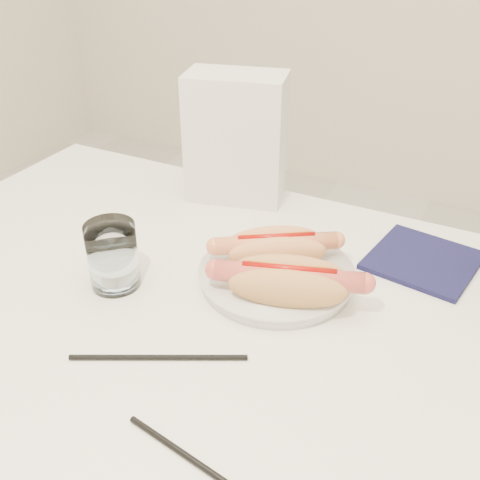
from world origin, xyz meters
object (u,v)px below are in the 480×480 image
at_px(plate, 276,277).
at_px(hotdog_right, 288,282).
at_px(water_glass, 113,256).
at_px(table, 224,355).
at_px(napkin_box, 236,138).
at_px(hotdog_left, 276,248).

xyz_separation_m(plate, hotdog_right, (0.04, -0.05, 0.04)).
distance_m(hotdog_right, water_glass, 0.25).
relative_size(table, plate, 5.42).
distance_m(water_glass, napkin_box, 0.34).
bearing_deg(napkin_box, table, -79.57).
bearing_deg(table, plate, 77.26).
xyz_separation_m(table, hotdog_right, (0.06, 0.07, 0.10)).
xyz_separation_m(hotdog_left, napkin_box, (-0.17, 0.20, 0.07)).
distance_m(table, water_glass, 0.21).
height_order(hotdog_left, water_glass, water_glass).
relative_size(table, hotdog_left, 7.17).
relative_size(plate, hotdog_left, 1.32).
height_order(water_glass, napkin_box, napkin_box).
height_order(plate, water_glass, water_glass).
bearing_deg(hotdog_left, water_glass, -177.19).
xyz_separation_m(table, hotdog_left, (0.01, 0.14, 0.10)).
xyz_separation_m(water_glass, napkin_box, (0.03, 0.33, 0.07)).
bearing_deg(plate, table, -102.74).
height_order(hotdog_left, hotdog_right, hotdog_right).
bearing_deg(hotdog_right, plate, 110.43).
bearing_deg(hotdog_right, napkin_box, 111.19).
height_order(table, hotdog_left, hotdog_left).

